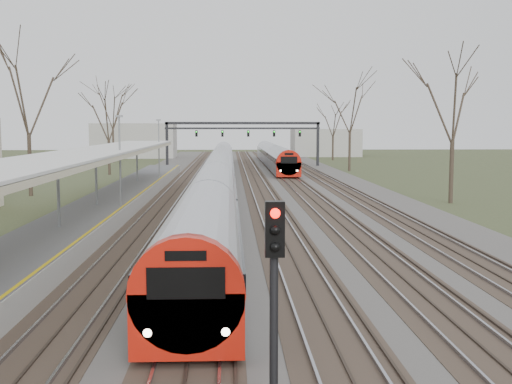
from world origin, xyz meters
TOP-DOWN VIEW (x-y plane):
  - track_bed at (0.26, 55.00)m, footprint 24.00×160.00m
  - platform at (-9.05, 37.50)m, footprint 3.50×69.00m
  - canopy at (-9.05, 32.99)m, footprint 4.10×50.00m
  - signal_gantry at (0.29, 84.99)m, footprint 21.00×0.59m
  - tree_west_far at (-17.00, 48.00)m, footprint 5.50×5.50m
  - tree_east_far at (14.00, 42.00)m, footprint 5.00×5.00m
  - train_near at (-2.50, 56.32)m, footprint 2.62×90.21m
  - train_far at (4.50, 85.21)m, footprint 2.62×45.21m
  - signal_post at (-0.75, 9.11)m, footprint 0.35×0.45m

SIDE VIEW (x-z plane):
  - track_bed at x=0.26m, z-range -0.05..0.17m
  - platform at x=-9.05m, z-range 0.00..1.00m
  - train_near at x=-2.50m, z-range -0.05..3.00m
  - train_far at x=4.50m, z-range -0.05..3.00m
  - signal_post at x=-0.75m, z-range 0.67..4.77m
  - canopy at x=-9.05m, z-range 2.37..5.48m
  - signal_gantry at x=0.29m, z-range 1.87..7.95m
  - tree_east_far at x=14.00m, z-range 2.14..12.44m
  - tree_west_far at x=-17.00m, z-range 2.35..13.68m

